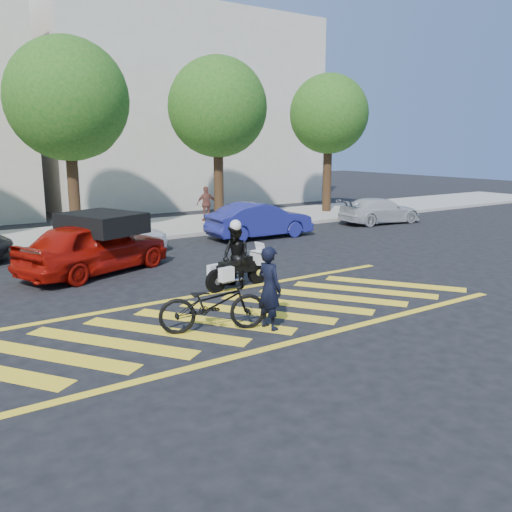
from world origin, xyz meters
TOP-DOWN VIEW (x-y plane):
  - ground at (0.00, 0.00)m, footprint 90.00×90.00m
  - sidewalk at (0.00, 12.00)m, footprint 60.00×5.00m
  - crosswalk at (-0.04, 0.00)m, footprint 12.33×4.00m
  - building_right at (9.00, 21.00)m, footprint 16.00×8.00m
  - tree_center at (0.13, 12.06)m, footprint 4.60×4.60m
  - tree_right at (6.63, 12.06)m, footprint 4.40×4.40m
  - tree_far_right at (13.13, 12.06)m, footprint 4.00×4.00m
  - officer_bike at (0.13, -1.03)m, footprint 0.46×0.65m
  - bicycle at (-0.89, -0.53)m, footprint 2.25×1.44m
  - police_motorcycle at (1.23, 2.00)m, footprint 1.97×0.72m
  - officer_moto at (1.21, 2.00)m, footprint 0.73×0.88m
  - red_convertible at (-1.28, 5.60)m, footprint 4.86×3.33m
  - parked_mid_right at (-0.10, 7.80)m, footprint 4.01×1.90m
  - parked_right at (5.95, 7.87)m, footprint 4.26×1.61m
  - parked_far_right at (12.78, 8.01)m, footprint 4.19×2.06m
  - pedestrian_right at (5.98, 12.23)m, footprint 0.97×0.52m

SIDE VIEW (x-z plane):
  - ground at x=0.00m, z-range 0.00..0.00m
  - crosswalk at x=-0.04m, z-range 0.00..0.01m
  - sidewalk at x=0.00m, z-range 0.00..0.15m
  - police_motorcycle at x=1.23m, z-range 0.04..0.91m
  - bicycle at x=-0.89m, z-range 0.00..1.12m
  - parked_far_right at x=12.78m, z-range 0.00..1.17m
  - parked_mid_right at x=-0.10m, z-range 0.00..1.32m
  - parked_right at x=5.95m, z-range 0.00..1.39m
  - red_convertible at x=-1.28m, z-range 0.00..1.54m
  - officer_moto at x=1.21m, z-range 0.00..1.63m
  - officer_bike at x=0.13m, z-range 0.00..1.68m
  - pedestrian_right at x=5.98m, z-range 0.15..1.73m
  - tree_far_right at x=13.13m, z-range 1.39..8.49m
  - tree_right at x=6.63m, z-range 1.34..8.75m
  - tree_center at x=0.13m, z-range 1.31..8.88m
  - building_right at x=9.00m, z-range 0.00..11.00m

